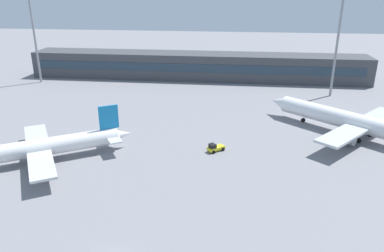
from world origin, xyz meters
TOP-DOWN VIEW (x-y plane):
  - ground_plane at (0.00, 40.00)m, footprint 400.00×400.00m
  - terminal_building at (0.00, 95.78)m, footprint 117.70×12.13m
  - airplane_near at (-23.13, 24.86)m, footprint 33.55×24.49m
  - airplane_mid at (40.40, 45.56)m, footprint 35.81×32.16m
  - baggage_tug_yellow at (10.45, 34.17)m, footprint 3.70×3.49m
  - floodlight_tower_west at (-52.98, 83.75)m, footprint 3.20×0.80m
  - floodlight_tower_east at (42.55, 78.37)m, footprint 3.20×0.80m

SIDE VIEW (x-z plane):
  - ground_plane at x=0.00m, z-range 0.00..0.00m
  - baggage_tug_yellow at x=10.45m, z-range -0.08..1.67m
  - airplane_near at x=-23.13m, z-range -1.82..7.53m
  - airplane_mid at x=40.40m, z-range -2.15..8.86m
  - terminal_building at x=0.00m, z-range 0.00..9.00m
  - floodlight_tower_west at x=-52.98m, z-range 2.09..32.56m
  - floodlight_tower_east at x=42.55m, z-range 2.09..32.89m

